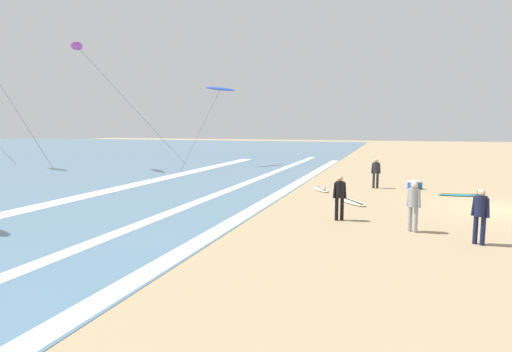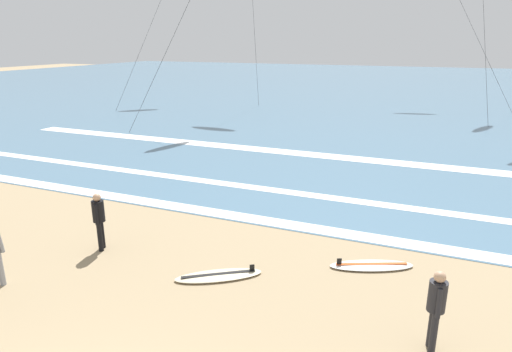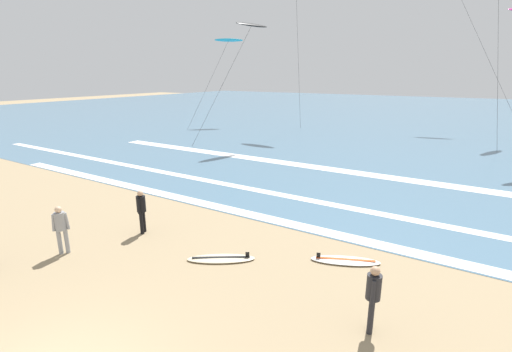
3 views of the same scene
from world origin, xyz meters
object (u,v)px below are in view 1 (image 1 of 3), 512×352
Objects in this scene: surfer_left_far at (340,194)px; surfboard_right_spare at (352,202)px; surfer_left_near at (480,211)px; cooler_box at (415,185)px; surfboard_foreground_flat at (321,189)px; surfer_right_near at (376,171)px; kite_blue_high_left at (221,89)px; kite_magenta_far_right at (77,47)px; surfboard_left_pile at (460,195)px; surfer_background_far at (414,202)px.

surfer_left_far is 3.73m from surfboard_right_spare.
surfer_left_near is 10.70m from cooler_box.
surfer_right_near is at bearing -61.43° from surfboard_foreground_flat.
surfer_right_near reaches higher than cooler_box.
surfboard_right_spare is 19.95m from kite_blue_high_left.
kite_magenta_far_right reaches higher than surfboard_right_spare.
surfer_left_far is 8.75m from surfboard_left_pile.
kite_blue_high_left is (18.90, 14.60, 5.45)m from surfer_background_far.
surfer_left_near is (-1.86, -4.15, 0.00)m from surfer_left_far.
surfboard_right_spare is at bearing -110.20° from kite_magenta_far_right.
surfer_background_far reaches higher than surfboard_foreground_flat.
kite_magenta_far_right is at bearing 62.25° from surfer_background_far.
surfboard_left_pile is at bearing -128.31° from cooler_box.
surfboard_foreground_flat is at bearing -103.02° from kite_magenta_far_right.
surfer_left_near is at bearing -140.55° from kite_blue_high_left.
kite_blue_high_left is (19.83, 16.32, 5.45)m from surfer_left_near.
kite_magenta_far_right is at bearing 80.83° from surfboard_left_pile.
kite_magenta_far_right is (-6.64, 8.71, 2.78)m from kite_blue_high_left.
surfboard_left_pile is at bearing -99.17° from kite_magenta_far_right.
surfer_right_near is 0.73× the size of surfboard_left_pile.
surfer_right_near is at bearing 99.80° from cooler_box.
surfboard_left_pile is 2.87× the size of cooler_box.
surfer_right_near is 2.18m from cooler_box.
kite_magenta_far_right is at bearing 69.80° from surfboard_right_spare.
surfboard_left_pile is at bearing -107.00° from surfer_right_near.
surfer_background_far is 9.71m from cooler_box.
surfboard_left_pile is at bearing -87.87° from surfboard_foreground_flat.
kite_blue_high_left is (9.57, 13.09, 5.45)m from surfer_right_near.
kite_blue_high_left reaches higher than surfboard_right_spare.
surfer_right_near is 4.29m from surfboard_left_pile.
surfer_background_far is at bearing -117.75° from kite_magenta_far_right.
surfer_left_near is 29.47m from kite_magenta_far_right.
surfer_background_far reaches higher than surfboard_right_spare.
kite_blue_high_left is at bearing 58.58° from cooler_box.
cooler_box reaches higher than surfboard_right_spare.
surfer_background_far is at bearing 61.48° from surfer_left_near.
surfer_background_far is 27.59m from kite_magenta_far_right.
surfer_left_near is at bearing -173.45° from cooler_box.
surfboard_right_spare is at bearing 170.56° from surfer_right_near.
surfer_right_near is 10.76m from surfer_left_near.
cooler_box is (8.75, -2.93, -0.74)m from surfer_left_far.
surfer_left_near is 10.65m from surfboard_foreground_flat.
surfer_right_near is 0.77× the size of surfboard_right_spare.
kite_blue_high_left is 11.30m from kite_magenta_far_right.
surfer_left_far reaches higher than cooler_box.
surfer_left_near is at bearing -145.89° from surfboard_foreground_flat.
surfboard_right_spare is at bearing -1.85° from surfer_left_far.
surfer_right_near is 17.11m from kite_blue_high_left.
surfboard_foreground_flat is at bearing 111.10° from cooler_box.
kite_blue_high_left reaches higher than surfboard_left_pile.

